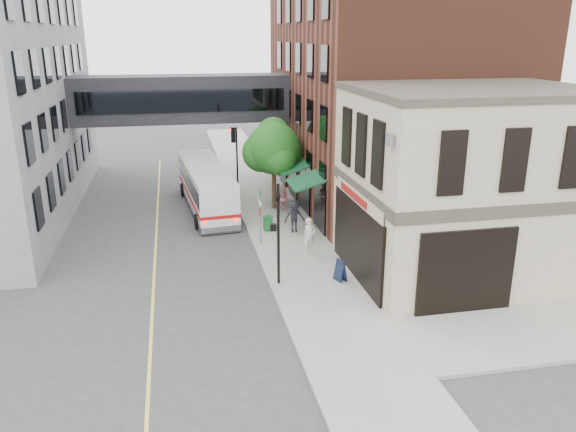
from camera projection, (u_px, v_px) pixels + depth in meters
name	position (u px, v px, depth m)	size (l,w,h in m)	color
ground	(278.00, 307.00, 22.75)	(120.00, 120.00, 0.00)	#38383A
sidewalk_main	(268.00, 205.00, 36.14)	(4.00, 60.00, 0.15)	gray
corner_building	(467.00, 183.00, 25.03)	(10.19, 8.12, 8.45)	tan
brick_building	(385.00, 92.00, 36.47)	(13.76, 18.00, 14.00)	#512719
skyway_bridge	(182.00, 99.00, 36.92)	(14.00, 3.18, 3.00)	black
traffic_signal_near	(278.00, 222.00, 23.76)	(0.44, 0.22, 4.60)	black
traffic_signal_far	(235.00, 147.00, 37.59)	(0.53, 0.28, 4.50)	black
street_sign_pole	(260.00, 211.00, 28.74)	(0.08, 0.75, 3.00)	gray
street_tree	(273.00, 148.00, 34.27)	(3.80, 3.20, 5.60)	#382619
lane_marking	(156.00, 234.00, 31.10)	(0.12, 40.00, 0.01)	#D8CC4C
bus	(206.00, 185.00, 35.11)	(3.18, 10.43, 2.76)	silver
pedestrian_a	(309.00, 235.00, 27.85)	(0.64, 0.42, 1.77)	silver
pedestrian_b	(284.00, 198.00, 34.15)	(0.85, 0.66, 1.74)	pink
pedestrian_c	(295.00, 217.00, 30.69)	(1.15, 0.66, 1.79)	black
newspaper_box	(268.00, 223.00, 31.03)	(0.43, 0.38, 0.85)	#145B23
sandwich_board	(340.00, 270.00, 24.76)	(0.35, 0.54, 0.97)	black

